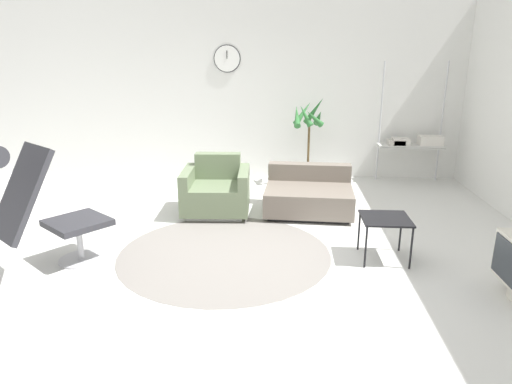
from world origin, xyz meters
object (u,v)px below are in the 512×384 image
object	(u,v)px
lounge_chair	(35,198)
couch_low	(309,196)
armchair_red	(216,192)
side_table	(385,222)
potted_plant	(308,144)
shelf_unit	(412,142)

from	to	relation	value
lounge_chair	couch_low	xyz separation A→B (m)	(2.55, 1.91, -0.52)
lounge_chair	armchair_red	xyz separation A→B (m)	(1.36, 1.81, -0.46)
side_table	potted_plant	distance (m)	2.84
lounge_chair	armchair_red	distance (m)	2.31
couch_low	shelf_unit	bearing A→B (deg)	-133.99
lounge_chair	armchair_red	size ratio (longest dim) A/B	1.48
armchair_red	shelf_unit	xyz separation A→B (m)	(2.88, 1.68, 0.38)
armchair_red	couch_low	distance (m)	1.20
side_table	potted_plant	bearing A→B (deg)	103.10
armchair_red	potted_plant	xyz separation A→B (m)	(1.23, 1.46, 0.36)
couch_low	potted_plant	world-z (taller)	potted_plant
couch_low	side_table	size ratio (longest dim) A/B	2.46
couch_low	potted_plant	xyz separation A→B (m)	(0.04, 1.35, 0.42)
armchair_red	shelf_unit	distance (m)	3.35
couch_low	side_table	distance (m)	1.57
potted_plant	side_table	bearing A→B (deg)	-76.90
lounge_chair	side_table	bearing A→B (deg)	47.56
armchair_red	side_table	distance (m)	2.28
couch_low	potted_plant	bearing A→B (deg)	-88.55
potted_plant	couch_low	bearing A→B (deg)	-91.60
side_table	shelf_unit	bearing A→B (deg)	71.33
armchair_red	side_table	size ratio (longest dim) A/B	1.87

